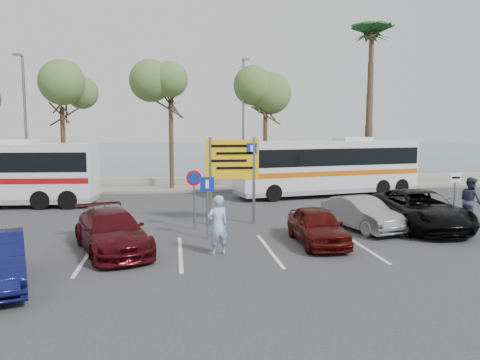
{
  "coord_description": "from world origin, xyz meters",
  "views": [
    {
      "loc": [
        -1.36,
        -15.69,
        4.03
      ],
      "look_at": [
        1.29,
        3.0,
        1.87
      ],
      "focal_mm": 35.0,
      "sensor_mm": 36.0,
      "label": 1
    }
  ],
  "objects": [
    {
      "name": "ground",
      "position": [
        0.0,
        0.0,
        0.0
      ],
      "size": [
        120.0,
        120.0,
        0.0
      ],
      "primitive_type": "plane",
      "color": "#303033",
      "rests_on": "ground"
    },
    {
      "name": "kerb_strip",
      "position": [
        0.0,
        14.0,
        0.07
      ],
      "size": [
        44.0,
        2.4,
        0.15
      ],
      "primitive_type": "cube",
      "color": "gray",
      "rests_on": "ground"
    },
    {
      "name": "seawall",
      "position": [
        0.0,
        16.0,
        0.3
      ],
      "size": [
        48.0,
        0.8,
        0.6
      ],
      "primitive_type": "cube",
      "color": "gray",
      "rests_on": "ground"
    },
    {
      "name": "sea",
      "position": [
        0.0,
        60.0,
        0.01
      ],
      "size": [
        140.0,
        140.0,
        0.0
      ],
      "primitive_type": "plane",
      "color": "#425269",
      "rests_on": "ground"
    },
    {
      "name": "tree_left",
      "position": [
        -8.0,
        14.0,
        6.0
      ],
      "size": [
        3.2,
        3.2,
        7.2
      ],
      "color": "#382619",
      "rests_on": "kerb_strip"
    },
    {
      "name": "tree_mid",
      "position": [
        -1.5,
        14.0,
        6.65
      ],
      "size": [
        3.2,
        3.2,
        8.0
      ],
      "color": "#382619",
      "rests_on": "kerb_strip"
    },
    {
      "name": "tree_right",
      "position": [
        4.5,
        14.0,
        6.17
      ],
      "size": [
        3.2,
        3.2,
        7.4
      ],
      "color": "#382619",
      "rests_on": "kerb_strip"
    },
    {
      "name": "palm_tree",
      "position": [
        11.5,
        14.0,
        9.87
      ],
      "size": [
        4.8,
        4.8,
        11.2
      ],
      "color": "#382619",
      "rests_on": "kerb_strip"
    },
    {
      "name": "street_lamp_left",
      "position": [
        -10.0,
        13.52,
        4.6
      ],
      "size": [
        0.45,
        1.15,
        8.01
      ],
      "color": "slate",
      "rests_on": "kerb_strip"
    },
    {
      "name": "street_lamp_right",
      "position": [
        3.0,
        13.52,
        4.6
      ],
      "size": [
        0.45,
        1.15,
        8.01
      ],
      "color": "slate",
      "rests_on": "kerb_strip"
    },
    {
      "name": "direction_sign",
      "position": [
        1.0,
        3.2,
        2.43
      ],
      "size": [
        2.2,
        0.12,
        3.6
      ],
      "color": "slate",
      "rests_on": "ground"
    },
    {
      "name": "sign_no_stop",
      "position": [
        -0.6,
        2.38,
        1.58
      ],
      "size": [
        0.6,
        0.08,
        2.35
      ],
      "color": "slate",
      "rests_on": "ground"
    },
    {
      "name": "sign_parking",
      "position": [
        -0.2,
        0.79,
        1.47
      ],
      "size": [
        0.5,
        0.07,
        2.25
      ],
      "color": "slate",
      "rests_on": "ground"
    },
    {
      "name": "sign_taxi",
      "position": [
        9.8,
        1.49,
        1.42
      ],
      "size": [
        0.5,
        0.07,
        2.2
      ],
      "color": "slate",
      "rests_on": "ground"
    },
    {
      "name": "lane_markings",
      "position": [
        -1.14,
        -1.0,
        0.0
      ],
      "size": [
        12.02,
        4.2,
        0.01
      ],
      "primitive_type": null,
      "color": "silver",
      "rests_on": "ground"
    },
    {
      "name": "coach_bus_right",
      "position": [
        7.5,
        10.5,
        1.59
      ],
      "size": [
        11.21,
        4.34,
        3.42
      ],
      "color": "silver",
      "rests_on": "ground"
    },
    {
      "name": "car_maroon",
      "position": [
        -3.38,
        -0.48,
        0.66
      ],
      "size": [
        3.27,
        4.94,
        1.33
      ],
      "primitive_type": "imported",
      "rotation": [
        0.0,
        0.0,
        0.34
      ],
      "color": "#470B11",
      "rests_on": "ground"
    },
    {
      "name": "car_red",
      "position": [
        3.5,
        -0.42,
        0.63
      ],
      "size": [
        1.52,
        3.72,
        1.26
      ],
      "primitive_type": "imported",
      "rotation": [
        0.0,
        0.0,
        -0.01
      ],
      "color": "#4E0E0B",
      "rests_on": "ground"
    },
    {
      "name": "suv_black",
      "position": [
        8.3,
        1.43,
        0.75
      ],
      "size": [
        2.77,
        5.52,
        1.5
      ],
      "primitive_type": "imported",
      "rotation": [
        0.0,
        0.0,
        -0.05
      ],
      "color": "black",
      "rests_on": "ground"
    },
    {
      "name": "car_silver_b",
      "position": [
        5.9,
        1.5,
        0.64
      ],
      "size": [
        2.28,
        4.11,
        1.28
      ],
      "primitive_type": "imported",
      "rotation": [
        0.0,
        0.0,
        0.25
      ],
      "color": "gray",
      "rests_on": "ground"
    },
    {
      "name": "pedestrian_near",
      "position": [
        -0.02,
        -1.29,
        0.95
      ],
      "size": [
        0.8,
        0.65,
        1.9
      ],
      "primitive_type": "imported",
      "rotation": [
        0.0,
        0.0,
        3.46
      ],
      "color": "#95B4D8",
      "rests_on": "ground"
    },
    {
      "name": "pedestrian_far",
      "position": [
        10.67,
        1.73,
        0.99
      ],
      "size": [
        0.79,
        0.99,
        1.99
      ],
      "primitive_type": "imported",
      "rotation": [
        0.0,
        0.0,
        1.61
      ],
      "color": "#33364D",
      "rests_on": "ground"
    }
  ]
}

